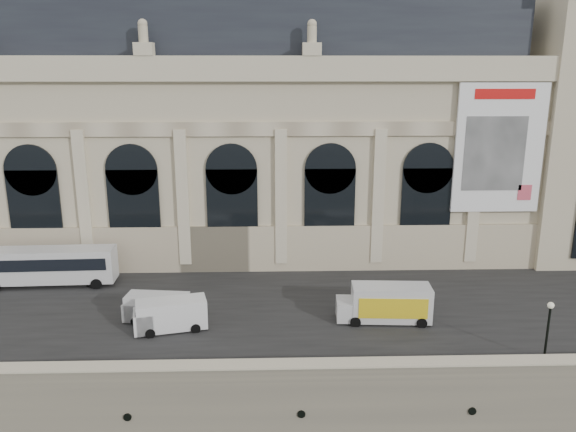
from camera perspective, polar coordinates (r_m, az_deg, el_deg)
name	(u,v)px	position (r m, az deg, el deg)	size (l,w,h in m)	color
quay	(272,258)	(73.12, -1.65, -4.24)	(160.00, 70.00, 6.00)	gray
street	(272,301)	(52.44, -1.64, -8.61)	(160.00, 24.00, 0.06)	#2D2D2D
parapet	(272,371)	(40.20, -1.61, -15.45)	(160.00, 1.40, 1.21)	gray
museum	(219,132)	(65.65, -7.03, 8.46)	(69.00, 18.70, 29.10)	#C2B695
bus_left	(49,265)	(60.07, -23.14, -4.61)	(12.94, 3.37, 3.79)	silver
van_b	(167,315)	(47.50, -12.18, -9.84)	(6.18, 3.44, 2.60)	silver
van_c	(154,308)	(49.43, -13.48, -9.04)	(5.59, 2.72, 2.40)	silver
box_truck	(386,304)	(48.66, 9.89, -8.75)	(8.02, 3.21, 3.17)	silver
lamp_right	(547,332)	(45.60, 24.85, -10.66)	(0.48, 0.48, 4.66)	black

